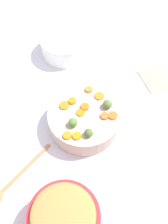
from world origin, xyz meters
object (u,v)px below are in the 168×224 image
serving_bowl_carrots (84,119)px  metal_pot (65,220)px  wooden_spoon (7,186)px  casserole_dish (64,45)px

serving_bowl_carrots → metal_pot: bearing=93.5°
serving_bowl_carrots → wooden_spoon: size_ratio=1.00×
metal_pot → casserole_dish: 0.83m
casserole_dish → metal_pot: bearing=105.2°
metal_pot → casserole_dish: (0.22, -0.80, -0.01)m
casserole_dish → wooden_spoon: bearing=87.7°
serving_bowl_carrots → metal_pot: (-0.02, 0.40, 0.01)m
serving_bowl_carrots → metal_pot: 0.40m
metal_pot → wooden_spoon: size_ratio=0.79×
wooden_spoon → metal_pot: bearing=163.0°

